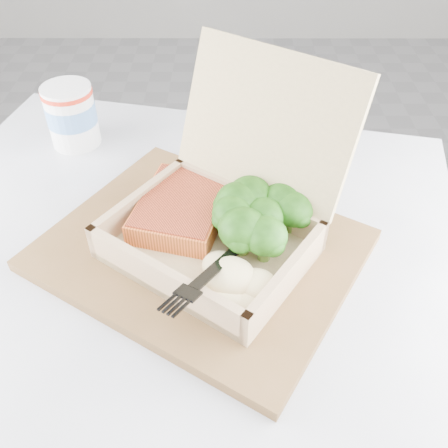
{
  "coord_description": "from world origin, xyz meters",
  "views": [
    {
      "loc": [
        -0.06,
        -0.9,
        1.15
      ],
      "look_at": [
        -0.06,
        -0.45,
        0.75
      ],
      "focal_mm": 40.0,
      "sensor_mm": 36.0,
      "label": 1
    }
  ],
  "objects_px": {
    "serving_tray": "(201,250)",
    "takeout_container": "(228,203)",
    "paper_cup": "(71,114)",
    "cafe_table": "(170,347)"
  },
  "relations": [
    {
      "from": "takeout_container",
      "to": "paper_cup",
      "type": "bearing_deg",
      "value": 171.38
    },
    {
      "from": "takeout_container",
      "to": "paper_cup",
      "type": "xyz_separation_m",
      "value": [
        -0.24,
        0.23,
        -0.01
      ]
    },
    {
      "from": "serving_tray",
      "to": "takeout_container",
      "type": "relative_size",
      "value": 1.11
    },
    {
      "from": "serving_tray",
      "to": "takeout_container",
      "type": "bearing_deg",
      "value": 31.58
    },
    {
      "from": "cafe_table",
      "to": "takeout_container",
      "type": "relative_size",
      "value": 2.68
    },
    {
      "from": "takeout_container",
      "to": "paper_cup",
      "type": "distance_m",
      "value": 0.34
    },
    {
      "from": "serving_tray",
      "to": "takeout_container",
      "type": "height_order",
      "value": "takeout_container"
    },
    {
      "from": "cafe_table",
      "to": "takeout_container",
      "type": "height_order",
      "value": "takeout_container"
    },
    {
      "from": "serving_tray",
      "to": "paper_cup",
      "type": "height_order",
      "value": "paper_cup"
    },
    {
      "from": "cafe_table",
      "to": "paper_cup",
      "type": "distance_m",
      "value": 0.39
    }
  ]
}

